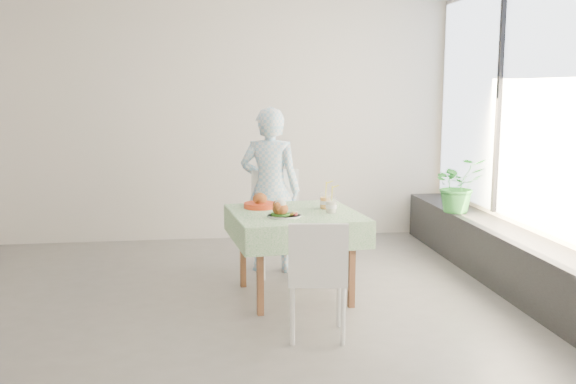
{
  "coord_description": "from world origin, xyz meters",
  "views": [
    {
      "loc": [
        0.06,
        -5.05,
        1.77
      ],
      "look_at": [
        0.79,
        0.26,
        0.91
      ],
      "focal_mm": 40.0,
      "sensor_mm": 36.0,
      "label": 1
    }
  ],
  "objects": [
    {
      "name": "window_pane",
      "position": [
        2.97,
        0.0,
        1.65
      ],
      "size": [
        0.01,
        4.8,
        2.18
      ],
      "primitive_type": "cube",
      "color": "#D1E0F9",
      "rests_on": "ground"
    },
    {
      "name": "cafe_table",
      "position": [
        0.84,
        0.21,
        0.46
      ],
      "size": [
        1.15,
        1.15,
        0.74
      ],
      "color": "brown",
      "rests_on": "ground"
    },
    {
      "name": "wall_right",
      "position": [
        3.0,
        0.0,
        1.4
      ],
      "size": [
        0.02,
        5.0,
        2.8
      ],
      "primitive_type": "cube",
      "color": "silver",
      "rests_on": "ground"
    },
    {
      "name": "wall_front",
      "position": [
        0.0,
        -2.5,
        1.4
      ],
      "size": [
        6.0,
        0.02,
        2.8
      ],
      "primitive_type": "cube",
      "color": "silver",
      "rests_on": "ground"
    },
    {
      "name": "second_dish",
      "position": [
        0.57,
        0.44,
        0.78
      ],
      "size": [
        0.28,
        0.28,
        0.13
      ],
      "color": "red",
      "rests_on": "cafe_table"
    },
    {
      "name": "diner",
      "position": [
        0.72,
        1.05,
        0.8
      ],
      "size": [
        0.67,
        0.54,
        1.6
      ],
      "primitive_type": "imported",
      "rotation": [
        0.0,
        0.0,
        2.84
      ],
      "color": "#94CBEE",
      "rests_on": "ground"
    },
    {
      "name": "window_ledge",
      "position": [
        2.8,
        0.0,
        0.25
      ],
      "size": [
        0.4,
        4.8,
        0.5
      ],
      "primitive_type": "cube",
      "color": "black",
      "rests_on": "ground"
    },
    {
      "name": "juice_cup_lemonade",
      "position": [
        1.14,
        0.13,
        0.8
      ],
      "size": [
        0.1,
        0.1,
        0.27
      ],
      "color": "white",
      "rests_on": "cafe_table"
    },
    {
      "name": "chair_near",
      "position": [
        0.87,
        -0.7,
        0.27
      ],
      "size": [
        0.46,
        0.46,
        0.87
      ],
      "color": "white",
      "rests_on": "ground"
    },
    {
      "name": "floor",
      "position": [
        0.0,
        0.0,
        0.0
      ],
      "size": [
        6.0,
        6.0,
        0.0
      ],
      "primitive_type": "plane",
      "color": "#625F5D",
      "rests_on": "ground"
    },
    {
      "name": "wall_back",
      "position": [
        0.0,
        2.5,
        1.4
      ],
      "size": [
        6.0,
        0.02,
        2.8
      ],
      "primitive_type": "cube",
      "color": "silver",
      "rests_on": "ground"
    },
    {
      "name": "main_dish",
      "position": [
        0.71,
        0.01,
        0.79
      ],
      "size": [
        0.28,
        0.28,
        0.14
      ],
      "color": "white",
      "rests_on": "cafe_table"
    },
    {
      "name": "potted_plant",
      "position": [
        2.7,
        1.21,
        0.79
      ],
      "size": [
        0.56,
        0.49,
        0.57
      ],
      "primitive_type": "imported",
      "rotation": [
        0.0,
        0.0,
        0.1
      ],
      "color": "#246E33",
      "rests_on": "window_ledge"
    },
    {
      "name": "juice_cup_orange",
      "position": [
        1.12,
        0.32,
        0.81
      ],
      "size": [
        0.1,
        0.1,
        0.28
      ],
      "color": "white",
      "rests_on": "cafe_table"
    },
    {
      "name": "chair_far",
      "position": [
        0.8,
        0.96,
        0.3
      ],
      "size": [
        0.5,
        0.5,
        0.99
      ],
      "color": "white",
      "rests_on": "ground"
    }
  ]
}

